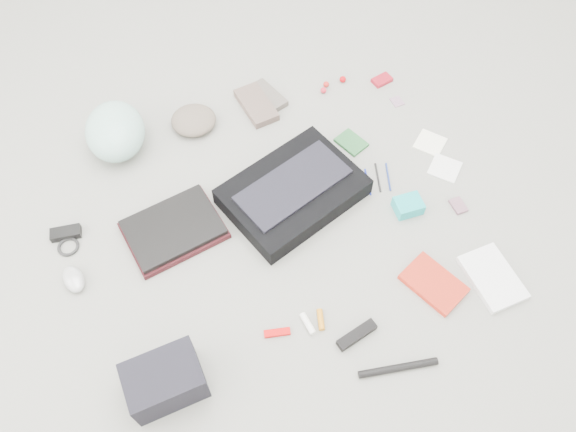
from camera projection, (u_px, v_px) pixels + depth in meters
name	position (u px, v px, depth m)	size (l,w,h in m)	color
ground_plane	(288.00, 223.00, 2.09)	(4.00, 4.00, 0.00)	gray
messenger_bag	(293.00, 192.00, 2.11)	(0.49, 0.35, 0.08)	black
bag_flap	(293.00, 185.00, 2.07)	(0.42, 0.19, 0.01)	black
laptop_sleeve	(174.00, 231.00, 2.06)	(0.34, 0.26, 0.02)	#3A1115
laptop	(173.00, 227.00, 2.04)	(0.33, 0.24, 0.02)	black
bike_helmet	(115.00, 131.00, 2.21)	(0.23, 0.29, 0.17)	#A3DACC
beanie	(194.00, 120.00, 2.32)	(0.19, 0.18, 0.07)	#6A5C4F
mitten_left	(256.00, 105.00, 2.38)	(0.11, 0.22, 0.03)	brown
mitten_right	(267.00, 96.00, 2.41)	(0.09, 0.18, 0.03)	#615951
power_brick	(66.00, 233.00, 2.05)	(0.11, 0.05, 0.03)	black
cable_coil	(68.00, 247.00, 2.03)	(0.08, 0.08, 0.01)	black
mouse	(74.00, 279.00, 1.94)	(0.07, 0.11, 0.04)	#A8A8A8
camera_bag	(165.00, 381.00, 1.70)	(0.23, 0.16, 0.15)	black
multitool	(277.00, 333.00, 1.86)	(0.09, 0.02, 0.01)	#C40403
toiletry_tube_white	(308.00, 323.00, 1.87)	(0.02, 0.02, 0.08)	white
toiletry_tube_orange	(321.00, 320.00, 1.88)	(0.02, 0.02, 0.07)	#C07314
u_lock	(357.00, 335.00, 1.84)	(0.14, 0.04, 0.03)	black
bike_pump	(398.00, 368.00, 1.79)	(0.02, 0.02, 0.26)	black
book_red	(434.00, 284.00, 1.95)	(0.14, 0.21, 0.02)	red
book_white	(492.00, 278.00, 1.96)	(0.15, 0.23, 0.02)	white
notepad	(351.00, 142.00, 2.29)	(0.09, 0.12, 0.01)	#255C2E
pen_blue	(368.00, 182.00, 2.19)	(0.01, 0.01, 0.12)	#1323A1
pen_black	(378.00, 177.00, 2.20)	(0.01, 0.01, 0.14)	black
pen_navy	(388.00, 177.00, 2.20)	(0.01, 0.01, 0.13)	navy
accordion_wallet	(408.00, 206.00, 2.10)	(0.10, 0.08, 0.05)	#19B6B7
card_deck	(458.00, 206.00, 2.12)	(0.05, 0.07, 0.01)	#875C6C
napkin_top	(430.00, 143.00, 2.29)	(0.11, 0.11, 0.01)	white
napkin_bottom	(445.00, 168.00, 2.22)	(0.11, 0.11, 0.01)	white
lollipop_a	(324.00, 90.00, 2.43)	(0.03, 0.03, 0.03)	red
lollipop_b	(326.00, 84.00, 2.45)	(0.03, 0.03, 0.03)	red
lollipop_c	(343.00, 79.00, 2.47)	(0.03, 0.03, 0.03)	#B8060D
altoids_tin	(382.00, 80.00, 2.47)	(0.08, 0.05, 0.02)	#A71625
stamp_sheet	(397.00, 101.00, 2.41)	(0.05, 0.06, 0.00)	#9F7490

